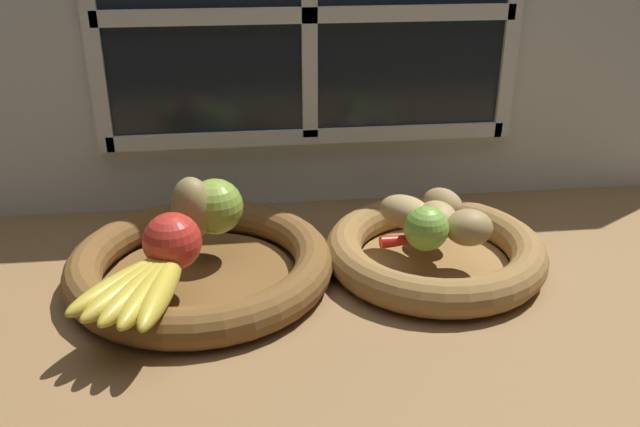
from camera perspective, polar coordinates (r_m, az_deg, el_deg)
ground_plane at (r=90.10cm, az=1.10°, el=-7.11°), size 140.00×90.00×3.00cm
back_wall at (r=107.66cm, az=-1.04°, el=15.02°), size 140.00×4.60×55.00cm
fruit_bowl_left at (r=91.12cm, az=-10.08°, el=-4.34°), size 35.31×35.31×5.04cm
fruit_bowl_right at (r=94.46cm, az=9.70°, el=-3.20°), size 30.34×30.34×5.04cm
apple_red_front at (r=83.91cm, az=-12.40°, el=-2.34°), size 7.23×7.23×7.23cm
apple_green_back at (r=92.08cm, az=-8.87°, el=0.60°), size 7.61×7.61×7.61cm
pear_brown at (r=91.06cm, az=-10.77°, el=0.49°), size 7.98×8.19×8.54cm
banana_bunch_front at (r=79.53cm, az=-14.71°, el=-5.92°), size 13.57×18.00×3.03cm
potato_small at (r=90.38cm, az=12.50°, el=-1.16°), size 6.81×6.10×4.84cm
potato_back at (r=96.75cm, az=10.36°, el=0.75°), size 7.08×7.86×4.65cm
potato_large at (r=92.24cm, az=9.92°, el=-0.44°), size 6.38×7.34×4.67cm
potato_oblong at (r=93.84cm, az=7.27°, el=0.13°), size 9.22×9.47×4.48cm
lime_near at (r=87.83cm, az=9.00°, el=-1.28°), size 5.85×5.85×5.85cm
chili_pepper at (r=90.28cm, az=9.41°, el=-2.00°), size 14.07×3.11×1.78cm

